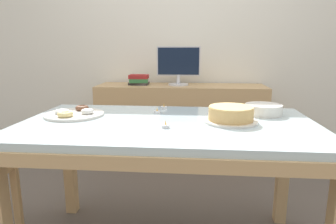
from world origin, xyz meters
TOP-DOWN VIEW (x-y plane):
  - wall_back at (0.00, 1.74)m, footprint 8.00×0.10m
  - dining_table at (0.00, 0.00)m, footprint 1.56×0.88m
  - sideboard at (0.00, 1.44)m, footprint 1.65×0.44m
  - computer_monitor at (-0.03, 1.44)m, footprint 0.42×0.20m
  - book_stack at (-0.42, 1.44)m, footprint 0.20×0.19m
  - cake_chocolate_round at (0.32, 0.02)m, footprint 0.28×0.28m
  - pastry_platter at (-0.54, 0.09)m, footprint 0.33×0.33m
  - plate_stack at (0.53, 0.22)m, footprint 0.21×0.21m
  - tealight_centre at (-0.00, -0.12)m, footprint 0.04×0.04m
  - tealight_left_edge at (-0.06, 0.33)m, footprint 0.04×0.04m
  - tealight_near_front at (-0.08, 0.20)m, footprint 0.04×0.04m

SIDE VIEW (x-z plane):
  - sideboard at x=0.00m, z-range 0.00..0.78m
  - dining_table at x=0.00m, z-range 0.29..1.05m
  - tealight_centre at x=0.00m, z-range 0.76..0.80m
  - tealight_left_edge at x=-0.06m, z-range 0.76..0.80m
  - tealight_near_front at x=-0.08m, z-range 0.76..0.80m
  - pastry_platter at x=-0.54m, z-range 0.76..0.80m
  - plate_stack at x=0.53m, z-range 0.77..0.83m
  - cake_chocolate_round at x=0.32m, z-range 0.76..0.85m
  - book_stack at x=-0.42m, z-range 0.78..0.88m
  - computer_monitor at x=-0.03m, z-range 0.78..1.16m
  - wall_back at x=0.00m, z-range 0.00..2.60m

